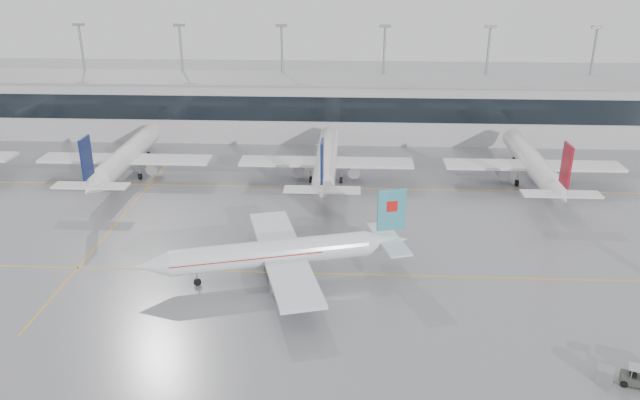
{
  "coord_description": "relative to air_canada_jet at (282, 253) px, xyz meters",
  "views": [
    {
      "loc": [
        3.97,
        -68.02,
        37.2
      ],
      "look_at": [
        0.0,
        12.0,
        5.0
      ],
      "focal_mm": 35.0,
      "sensor_mm": 36.0,
      "label": 1
    }
  ],
  "objects": [
    {
      "name": "light_masts",
      "position": [
        4.02,
        68.85,
        10.16
      ],
      "size": [
        156.4,
        1.0,
        22.6
      ],
      "color": "gray",
      "rests_on": "ground"
    },
    {
      "name": "ground",
      "position": [
        4.02,
        0.85,
        -3.19
      ],
      "size": [
        320.0,
        320.0,
        0.0
      ],
      "primitive_type": "plane",
      "color": "gray",
      "rests_on": "ground"
    },
    {
      "name": "parked_jet_d",
      "position": [
        39.02,
        34.54,
        0.52
      ],
      "size": [
        29.64,
        36.96,
        11.72
      ],
      "rotation": [
        0.0,
        0.0,
        1.57
      ],
      "color": "silver",
      "rests_on": "ground"
    },
    {
      "name": "baggage_tug",
      "position": [
        34.64,
        -18.94,
        -2.51
      ],
      "size": [
        4.02,
        2.43,
        1.92
      ],
      "rotation": [
        0.0,
        0.0,
        -0.34
      ],
      "color": "#34372F",
      "rests_on": "ground"
    },
    {
      "name": "terminal_roof",
      "position": [
        4.02,
        62.85,
        9.01
      ],
      "size": [
        182.0,
        16.0,
        0.4
      ],
      "primitive_type": "cube",
      "color": "gray",
      "rests_on": "ground"
    },
    {
      "name": "taxi_line_north",
      "position": [
        4.02,
        30.85,
        -3.18
      ],
      "size": [
        120.0,
        0.25,
        0.01
      ],
      "primitive_type": "cube",
      "color": "gold",
      "rests_on": "ground"
    },
    {
      "name": "terminal_glass",
      "position": [
        4.02,
        55.3,
        4.31
      ],
      "size": [
        180.0,
        0.2,
        5.0
      ],
      "primitive_type": "cube",
      "color": "black",
      "rests_on": "ground"
    },
    {
      "name": "parked_jet_c",
      "position": [
        4.02,
        34.54,
        0.52
      ],
      "size": [
        29.64,
        36.96,
        11.72
      ],
      "rotation": [
        0.0,
        0.0,
        1.57
      ],
      "color": "silver",
      "rests_on": "ground"
    },
    {
      "name": "terminal",
      "position": [
        4.02,
        62.85,
        2.81
      ],
      "size": [
        180.0,
        15.0,
        12.0
      ],
      "primitive_type": "cube",
      "color": "#A5A5A9",
      "rests_on": "ground"
    },
    {
      "name": "air_canada_jet",
      "position": [
        0.0,
        0.0,
        0.0
      ],
      "size": [
        33.01,
        26.18,
        10.2
      ],
      "rotation": [
        0.0,
        0.0,
        3.42
      ],
      "color": "silver",
      "rests_on": "ground"
    },
    {
      "name": "gse_unit",
      "position": [
        31.99,
        -18.57,
        -2.45
      ],
      "size": [
        1.95,
        1.91,
        1.48
      ],
      "primitive_type": "cube",
      "rotation": [
        0.0,
        0.0,
        -0.49
      ],
      "color": "gray",
      "rests_on": "ground"
    },
    {
      "name": "taxi_line_cross",
      "position": [
        -25.98,
        15.85,
        -3.18
      ],
      "size": [
        0.25,
        60.0,
        0.01
      ],
      "primitive_type": "cube",
      "color": "gold",
      "rests_on": "ground"
    },
    {
      "name": "taxi_line_main",
      "position": [
        4.02,
        0.85,
        -3.18
      ],
      "size": [
        120.0,
        0.25,
        0.01
      ],
      "primitive_type": "cube",
      "color": "gold",
      "rests_on": "ground"
    },
    {
      "name": "parked_jet_b",
      "position": [
        -30.98,
        34.54,
        0.52
      ],
      "size": [
        29.64,
        36.96,
        11.72
      ],
      "rotation": [
        0.0,
        0.0,
        1.57
      ],
      "color": "silver",
      "rests_on": "ground"
    }
  ]
}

